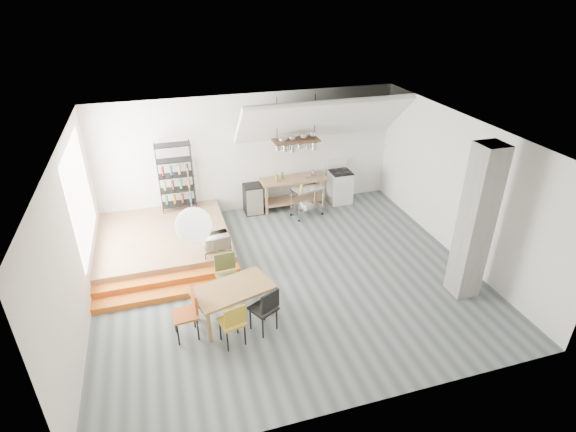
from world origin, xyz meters
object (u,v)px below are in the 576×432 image
object	(u,v)px
dining_table	(233,291)
mini_fridge	(253,199)
rolling_cart	(307,198)
stove	(340,186)

from	to	relation	value
dining_table	mini_fridge	world-z (taller)	mini_fridge
dining_table	rolling_cart	xyz separation A→B (m)	(2.68, 3.55, -0.08)
stove	mini_fridge	world-z (taller)	stove
stove	rolling_cart	size ratio (longest dim) A/B	1.29
dining_table	rolling_cart	world-z (taller)	rolling_cart
dining_table	mini_fridge	size ratio (longest dim) A/B	1.98
stove	mini_fridge	size ratio (longest dim) A/B	1.45
rolling_cart	mini_fridge	world-z (taller)	rolling_cart
mini_fridge	rolling_cart	bearing A→B (deg)	-24.10
rolling_cart	stove	bearing A→B (deg)	11.11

